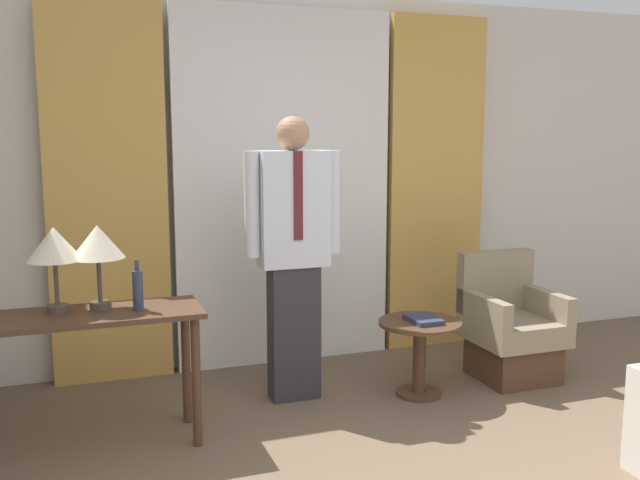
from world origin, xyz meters
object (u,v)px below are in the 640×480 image
(person, at_px, (293,247))
(book, at_px, (423,319))
(armchair, at_px, (510,332))
(bottle_by_lamp, at_px, (138,290))
(desk, at_px, (81,336))
(side_table, at_px, (420,345))
(table_lamp_right, at_px, (98,244))
(table_lamp_left, at_px, (54,247))

(person, distance_m, book, 0.96)
(person, xyz_separation_m, armchair, (1.54, -0.14, -0.66))
(book, bearing_deg, bottle_by_lamp, -176.32)
(bottle_by_lamp, bearing_deg, desk, 172.54)
(person, bearing_deg, side_table, -16.73)
(table_lamp_right, xyz_separation_m, person, (1.19, 0.26, -0.12))
(table_lamp_left, height_order, armchair, table_lamp_left)
(table_lamp_right, xyz_separation_m, armchair, (2.72, 0.12, -0.78))
(table_lamp_right, bearing_deg, person, 12.45)
(bottle_by_lamp, relative_size, book, 1.11)
(desk, xyz_separation_m, table_lamp_right, (0.11, 0.07, 0.48))
(desk, xyz_separation_m, table_lamp_left, (-0.11, 0.07, 0.48))
(table_lamp_right, bearing_deg, book, 0.25)
(desk, relative_size, person, 0.71)
(desk, relative_size, book, 5.10)
(bottle_by_lamp, height_order, book, bottle_by_lamp)
(book, bearing_deg, armchair, 8.53)
(person, relative_size, armchair, 2.08)
(armchair, bearing_deg, table_lamp_left, -177.66)
(table_lamp_left, xyz_separation_m, bottle_by_lamp, (0.41, -0.11, -0.24))
(bottle_by_lamp, xyz_separation_m, armchair, (2.53, 0.23, -0.54))
(table_lamp_left, relative_size, armchair, 0.53)
(bottle_by_lamp, relative_size, armchair, 0.32)
(table_lamp_left, bearing_deg, armchair, 2.34)
(side_table, xyz_separation_m, book, (0.01, -0.02, 0.17))
(desk, height_order, bottle_by_lamp, bottle_by_lamp)
(table_lamp_right, height_order, armchair, table_lamp_right)
(bottle_by_lamp, distance_m, side_table, 1.86)
(table_lamp_right, distance_m, person, 1.22)
(person, xyz_separation_m, book, (0.79, -0.25, -0.48))
(table_lamp_right, relative_size, armchair, 0.53)
(desk, height_order, side_table, desk)
(person, bearing_deg, book, -17.67)
(bottle_by_lamp, height_order, side_table, bottle_by_lamp)
(bottle_by_lamp, xyz_separation_m, person, (0.99, 0.37, 0.12))
(armchair, xyz_separation_m, book, (-0.75, -0.11, 0.18))
(bottle_by_lamp, xyz_separation_m, book, (1.79, 0.12, -0.36))
(bottle_by_lamp, bearing_deg, table_lamp_left, 165.39)
(table_lamp_left, height_order, person, person)
(desk, bearing_deg, armchair, 3.79)
(person, relative_size, book, 7.21)
(table_lamp_left, xyz_separation_m, table_lamp_right, (0.22, 0.00, 0.00))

